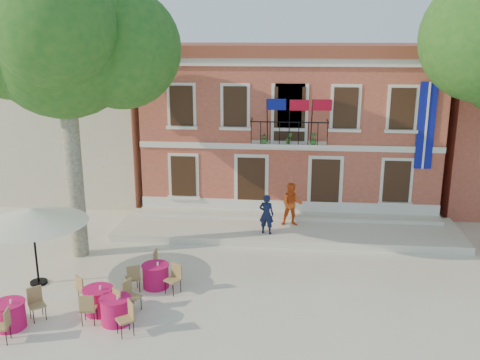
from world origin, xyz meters
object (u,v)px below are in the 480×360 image
cafe_table_2 (10,314)px  cafe_table_3 (156,275)px  pedestrian_orange (292,204)px  cafe_table_1 (116,309)px  plane_tree_west (63,42)px  pedestrian_navy (266,214)px  cafe_table_0 (99,299)px  patio_umbrella (32,216)px

cafe_table_2 → cafe_table_3: bearing=39.8°
pedestrian_orange → cafe_table_3: pedestrian_orange is taller
cafe_table_1 → cafe_table_2: bearing=-169.2°
cafe_table_3 → plane_tree_west: bearing=146.1°
pedestrian_orange → cafe_table_1: 9.24m
pedestrian_navy → cafe_table_0: bearing=63.3°
cafe_table_0 → cafe_table_2: size_ratio=0.94×
pedestrian_orange → cafe_table_1: (-4.92, -7.78, -0.77)m
patio_umbrella → cafe_table_1: size_ratio=1.90×
patio_umbrella → cafe_table_0: bearing=-31.8°
pedestrian_orange → pedestrian_navy: bearing=-137.9°
plane_tree_west → cafe_table_3: plane_tree_west is taller
patio_umbrella → cafe_table_1: 4.43m
pedestrian_navy → cafe_table_0: 7.76m
pedestrian_orange → cafe_table_1: bearing=-127.1°
plane_tree_west → pedestrian_navy: size_ratio=6.50×
pedestrian_navy → pedestrian_orange: size_ratio=0.89×
plane_tree_west → pedestrian_orange: size_ratio=5.79×
pedestrian_orange → patio_umbrella: bearing=-150.7°
cafe_table_0 → cafe_table_3: same height
cafe_table_2 → cafe_table_3: 4.46m
plane_tree_west → pedestrian_navy: plane_tree_west is taller
cafe_table_0 → cafe_table_3: bearing=55.1°
pedestrian_navy → patio_umbrella: bearing=41.9°
cafe_table_1 → cafe_table_0: bearing=143.2°
patio_umbrella → pedestrian_orange: size_ratio=1.96×
cafe_table_3 → pedestrian_navy: bearing=52.7°
pedestrian_navy → plane_tree_west: bearing=26.8°
pedestrian_navy → cafe_table_0: pedestrian_navy is taller
patio_umbrella → pedestrian_navy: bearing=32.0°
plane_tree_west → pedestrian_navy: (6.83, 2.08, -6.59)m
plane_tree_west → patio_umbrella: 5.91m
pedestrian_orange → cafe_table_3: (-4.35, -5.47, -0.77)m
plane_tree_west → patio_umbrella: plane_tree_west is taller
pedestrian_navy → cafe_table_2: size_ratio=0.87×
plane_tree_west → cafe_table_2: 8.93m
pedestrian_navy → cafe_table_3: pedestrian_navy is taller
patio_umbrella → cafe_table_2: 3.36m
cafe_table_2 → pedestrian_navy: bearing=47.0°
pedestrian_navy → cafe_table_1: (-3.93, -6.72, -0.67)m
plane_tree_west → cafe_table_0: size_ratio=6.03×
cafe_table_0 → pedestrian_orange: bearing=52.3°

